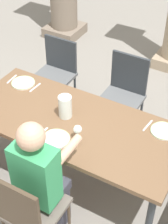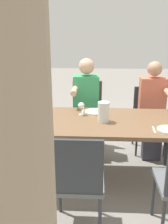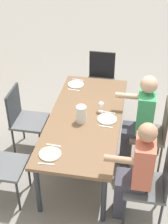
# 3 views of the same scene
# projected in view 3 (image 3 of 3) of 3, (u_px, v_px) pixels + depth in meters

# --- Properties ---
(ground_plane) EXTENTS (16.00, 16.00, 0.00)m
(ground_plane) POSITION_uv_depth(u_px,v_px,m) (85.00, 160.00, 4.52)
(ground_plane) COLOR gray
(dining_table) EXTENTS (2.01, 0.89, 0.73)m
(dining_table) POSITION_uv_depth(u_px,v_px,m) (85.00, 121.00, 4.14)
(dining_table) COLOR brown
(dining_table) RESTS_ON ground
(chair_west_south) EXTENTS (0.44, 0.44, 0.89)m
(chair_west_south) POSITION_uv_depth(u_px,v_px,m) (153.00, 183.00, 3.48)
(chair_west_south) COLOR #5B5E61
(chair_west_south) RESTS_ON ground
(chair_mid_north) EXTENTS (0.44, 0.44, 0.95)m
(chair_mid_north) POSITION_uv_depth(u_px,v_px,m) (23.00, 116.00, 4.43)
(chair_mid_north) COLOR #5B5E61
(chair_mid_north) RESTS_ON ground
(chair_mid_south) EXTENTS (0.44, 0.44, 0.96)m
(chair_mid_south) POSITION_uv_depth(u_px,v_px,m) (155.00, 130.00, 4.17)
(chair_mid_south) COLOR #6A6158
(chair_mid_south) RESTS_ON ground
(chair_head_east) EXTENTS (0.44, 0.44, 0.92)m
(chair_head_east) POSITION_uv_depth(u_px,v_px,m) (101.00, 77.00, 5.37)
(chair_head_east) COLOR #4F4F50
(chair_head_east) RESTS_ON ground
(diner_woman_green) EXTENTS (0.35, 0.49, 1.31)m
(diner_woman_green) POSITION_uv_depth(u_px,v_px,m) (139.00, 119.00, 4.11)
(diner_woman_green) COLOR #3F3F4C
(diner_woman_green) RESTS_ON ground
(diner_man_white) EXTENTS (0.35, 0.49, 1.28)m
(diner_man_white) POSITION_uv_depth(u_px,v_px,m) (136.00, 170.00, 3.41)
(diner_man_white) COLOR #3F3F4C
(diner_man_white) RESTS_ON ground
(plate_0) EXTENTS (0.24, 0.24, 0.02)m
(plate_0) POSITION_uv_depth(u_px,v_px,m) (50.00, 154.00, 3.52)
(plate_0) COLOR white
(plate_0) RESTS_ON dining_table
(fork_0) EXTENTS (0.03, 0.17, 0.01)m
(fork_0) POSITION_uv_depth(u_px,v_px,m) (46.00, 164.00, 3.40)
(fork_0) COLOR silver
(fork_0) RESTS_ON dining_table
(spoon_0) EXTENTS (0.02, 0.17, 0.01)m
(spoon_0) POSITION_uv_depth(u_px,v_px,m) (54.00, 145.00, 3.65)
(spoon_0) COLOR silver
(spoon_0) RESTS_ON dining_table
(plate_1) EXTENTS (0.24, 0.24, 0.02)m
(plate_1) POSITION_uv_depth(u_px,v_px,m) (107.00, 119.00, 4.05)
(plate_1) COLOR white
(plate_1) RESTS_ON dining_table
(wine_glass_1) EXTENTS (0.07, 0.07, 0.15)m
(wine_glass_1) POSITION_uv_depth(u_px,v_px,m) (101.00, 105.00, 4.13)
(wine_glass_1) COLOR white
(wine_glass_1) RESTS_ON dining_table
(fork_1) EXTENTS (0.03, 0.17, 0.01)m
(fork_1) POSITION_uv_depth(u_px,v_px,m) (106.00, 127.00, 3.93)
(fork_1) COLOR silver
(fork_1) RESTS_ON dining_table
(spoon_1) EXTENTS (0.03, 0.17, 0.01)m
(spoon_1) POSITION_uv_depth(u_px,v_px,m) (109.00, 112.00, 4.17)
(spoon_1) COLOR silver
(spoon_1) RESTS_ON dining_table
(plate_2) EXTENTS (0.23, 0.23, 0.02)m
(plate_2) POSITION_uv_depth(u_px,v_px,m) (76.00, 84.00, 4.75)
(plate_2) COLOR white
(plate_2) RESTS_ON dining_table
(fork_2) EXTENTS (0.03, 0.17, 0.01)m
(fork_2) POSITION_uv_depth(u_px,v_px,m) (74.00, 90.00, 4.63)
(fork_2) COLOR silver
(fork_2) RESTS_ON dining_table
(spoon_2) EXTENTS (0.04, 0.17, 0.01)m
(spoon_2) POSITION_uv_depth(u_px,v_px,m) (78.00, 80.00, 4.87)
(spoon_2) COLOR silver
(spoon_2) RESTS_ON dining_table
(water_pitcher) EXTENTS (0.12, 0.12, 0.22)m
(water_pitcher) POSITION_uv_depth(u_px,v_px,m) (81.00, 115.00, 3.97)
(water_pitcher) COLOR white
(water_pitcher) RESTS_ON dining_table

